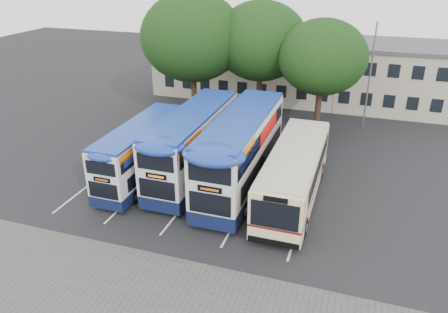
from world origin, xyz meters
The scene contains 12 objects.
ground centered at (0.00, 0.00, 0.00)m, with size 120.00×120.00×0.00m, color black.
paving_strip centered at (-2.00, -5.00, 0.01)m, with size 40.00×6.00×0.01m, color #595654.
bay_lines centered at (-3.75, 5.00, 0.01)m, with size 14.12×11.00×0.01m.
depot_building centered at (0.00, 26.99, 3.15)m, with size 32.40×8.40×6.20m.
lamp_post centered at (6.00, 19.97, 5.08)m, with size 0.25×1.05×9.06m.
tree_left centered at (-8.86, 17.27, 7.45)m, with size 8.92×8.92×11.25m.
tree_mid centered at (-3.19, 18.79, 7.18)m, with size 7.93×7.93×10.56m.
tree_right centered at (2.30, 16.74, 6.59)m, with size 6.96×6.96×9.57m.
bus_dd_left centered at (-7.71, 5.21, 2.16)m, with size 2.28×9.40×3.91m.
bus_dd_mid centered at (-4.60, 6.71, 2.55)m, with size 2.69×11.10×4.62m.
bus_dd_right centered at (-1.17, 6.32, 2.69)m, with size 2.84×11.72×4.89m.
bus_single centered at (2.36, 5.82, 1.90)m, with size 2.86×11.21×3.35m.
Camera 1 is at (5.79, -18.09, 13.85)m, focal length 35.00 mm.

